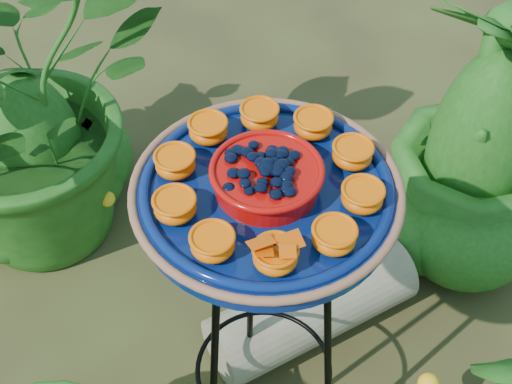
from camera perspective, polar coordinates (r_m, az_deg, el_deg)
The scene contains 5 objects.
tripod_stand at distance 1.49m, azimuth 0.69°, elevation -9.77°, with size 0.36×0.36×0.87m.
feeder_dish at distance 1.19m, azimuth 0.85°, elevation 0.26°, with size 0.51×0.51×0.10m.
driftwood_log at distance 2.02m, azimuth 4.50°, elevation -9.26°, with size 0.20×0.20×0.59m, color gray.
shrub_back_left at distance 2.11m, azimuth -18.29°, elevation 7.10°, with size 0.89×0.77×0.98m, color #1D4D14.
shrub_back_right at distance 2.09m, azimuth 17.74°, elevation 4.72°, with size 0.49×0.49×0.87m, color #1D4D14.
Camera 1 is at (-0.08, -0.89, 1.78)m, focal length 50.00 mm.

